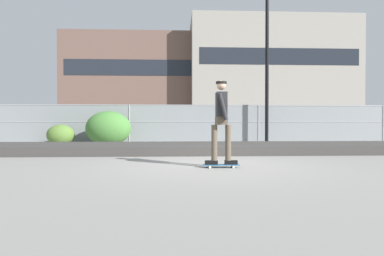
# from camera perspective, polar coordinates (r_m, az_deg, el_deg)

# --- Properties ---
(ground_plane) EXTENTS (120.00, 120.00, 0.00)m
(ground_plane) POSITION_cam_1_polar(r_m,az_deg,el_deg) (7.43, 3.56, -6.74)
(ground_plane) COLOR gray
(gravel_berm) EXTENTS (17.62, 2.71, 0.28)m
(gravel_berm) POSITION_cam_1_polar(r_m,az_deg,el_deg) (10.60, 1.69, -3.65)
(gravel_berm) COLOR #3D3A38
(gravel_berm) RESTS_ON ground_plane
(skateboard) EXTENTS (0.80, 0.21, 0.07)m
(skateboard) POSITION_cam_1_polar(r_m,az_deg,el_deg) (7.01, 5.33, -6.73)
(skateboard) COLOR #2D608C
(skateboard) RESTS_ON ground_plane
(skater) EXTENTS (0.72, 0.58, 1.86)m
(skater) POSITION_cam_1_polar(r_m,az_deg,el_deg) (6.95, 5.35, 2.13)
(skater) COLOR black
(skater) RESTS_ON skateboard
(chain_fence) EXTENTS (18.56, 0.06, 1.85)m
(chain_fence) POSITION_cam_1_polar(r_m,az_deg,el_deg) (14.91, 0.44, 0.74)
(chain_fence) COLOR gray
(chain_fence) RESTS_ON ground_plane
(street_lamp) EXTENTS (0.44, 0.44, 7.72)m
(street_lamp) POSITION_cam_1_polar(r_m,az_deg,el_deg) (15.28, 13.50, 15.08)
(street_lamp) COLOR black
(street_lamp) RESTS_ON ground_plane
(parked_car_near) EXTENTS (4.46, 2.07, 1.66)m
(parked_car_near) POSITION_cam_1_polar(r_m,az_deg,el_deg) (18.38, -17.43, 0.45)
(parked_car_near) COLOR navy
(parked_car_near) RESTS_ON ground_plane
(parked_car_mid) EXTENTS (4.42, 1.99, 1.66)m
(parked_car_mid) POSITION_cam_1_polar(r_m,az_deg,el_deg) (17.81, 3.78, 0.48)
(parked_car_mid) COLOR #474C54
(parked_car_mid) RESTS_ON ground_plane
(library_building) EXTENTS (25.83, 13.15, 15.45)m
(library_building) POSITION_cam_1_polar(r_m,az_deg,el_deg) (56.53, -8.45, 7.82)
(library_building) COLOR brown
(library_building) RESTS_ON ground_plane
(office_block) EXTENTS (26.37, 11.72, 17.62)m
(office_block) POSITION_cam_1_polar(r_m,az_deg,el_deg) (55.03, 13.79, 9.13)
(office_block) COLOR gray
(office_block) RESTS_ON ground_plane
(shrub_left) EXTENTS (1.18, 0.97, 0.91)m
(shrub_left) POSITION_cam_1_polar(r_m,az_deg,el_deg) (14.84, -22.78, -1.17)
(shrub_left) COLOR #567A33
(shrub_left) RESTS_ON ground_plane
(shrub_center) EXTENTS (1.94, 1.59, 1.50)m
(shrub_center) POSITION_cam_1_polar(r_m,az_deg,el_deg) (14.06, -14.96, -0.05)
(shrub_center) COLOR #477F38
(shrub_center) RESTS_ON ground_plane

